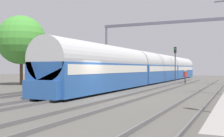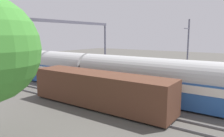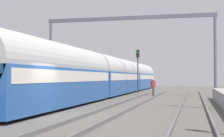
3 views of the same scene
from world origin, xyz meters
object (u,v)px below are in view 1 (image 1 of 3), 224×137
object	(u,v)px
catenary_gantry	(165,37)
passenger_train	(155,68)
railway_signal_far	(175,59)
person_crossing	(185,76)
freight_car	(81,73)

from	to	relation	value
catenary_gantry	passenger_train	bearing A→B (deg)	125.14
railway_signal_far	catenary_gantry	xyz separation A→B (m)	(0.15, -6.80, 2.66)
passenger_train	person_crossing	bearing A→B (deg)	-27.02
railway_signal_far	freight_car	bearing A→B (deg)	-109.66
catenary_gantry	railway_signal_far	bearing A→B (deg)	91.25
freight_car	person_crossing	distance (m)	13.80
passenger_train	person_crossing	world-z (taller)	passenger_train
person_crossing	railway_signal_far	bearing A→B (deg)	64.87
passenger_train	railway_signal_far	distance (m)	4.50
person_crossing	catenary_gantry	size ratio (longest dim) A/B	0.10
passenger_train	person_crossing	distance (m)	5.06
passenger_train	person_crossing	size ratio (longest dim) A/B	28.44
railway_signal_far	catenary_gantry	bearing A→B (deg)	-88.75
person_crossing	railway_signal_far	xyz separation A→B (m)	(-2.51, 6.13, 2.23)
passenger_train	railway_signal_far	size ratio (longest dim) A/B	9.67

